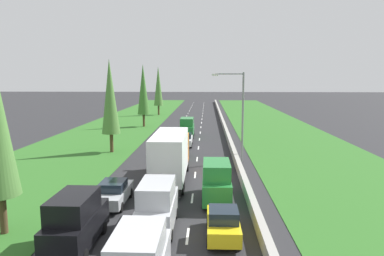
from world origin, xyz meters
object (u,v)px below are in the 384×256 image
Objects in this scene: white_box_truck_centre_lane at (171,156)px; white_sedan_centre_lane at (185,140)px; yellow_hatchback_right_lane at (223,223)px; poplar_tree_second at (110,97)px; street_light_mast at (239,111)px; poplar_tree_third at (143,90)px; green_van_centre_lane at (187,128)px; poplar_tree_fourth at (158,86)px; silver_van_centre_lane_second at (157,206)px; green_van_right_lane at (216,181)px; green_sedan_centre_lane at (179,151)px; silver_sedan_left_lane at (114,193)px; black_van_left_lane at (76,221)px.

white_box_truck_centre_lane is 2.09× the size of white_sedan_centre_lane.
poplar_tree_second is at bearing 118.98° from yellow_hatchback_right_lane.
poplar_tree_third is at bearing 119.41° from street_light_mast.
poplar_tree_fourth is at bearing 105.32° from green_van_centre_lane.
silver_van_centre_lane_second is 1.00× the size of green_van_right_lane.
poplar_tree_fourth is at bearing 107.73° from street_light_mast.
silver_van_centre_lane_second reaches higher than white_sedan_centre_lane.
silver_sedan_left_lane is (-3.28, -13.65, 0.00)m from green_sedan_centre_lane.
green_sedan_centre_lane is at bearing 101.79° from yellow_hatchback_right_lane.
black_van_left_lane is at bearing -92.49° from silver_sedan_left_lane.
silver_van_centre_lane_second is 30.95m from green_van_centre_lane.
street_light_mast reaches higher than black_van_left_lane.
silver_sedan_left_lane is at bearing 146.25° from yellow_hatchback_right_lane.
green_sedan_centre_lane is 0.42× the size of poplar_tree_third.
poplar_tree_second is 14.69m from street_light_mast.
white_box_truck_centre_lane is 1.92× the size of green_van_right_lane.
silver_van_centre_lane_second reaches higher than silver_sedan_left_lane.
black_van_left_lane is at bearing -107.89° from white_box_truck_centre_lane.
poplar_tree_fourth is (-4.80, 57.10, 5.76)m from silver_sedan_left_lane.
black_van_left_lane is 1.26× the size of yellow_hatchback_right_lane.
poplar_tree_third is at bearing -89.78° from poplar_tree_fourth.
silver_van_centre_lane_second is at bearing -89.83° from green_van_centre_lane.
white_sedan_centre_lane is 19.98m from green_van_right_lane.
yellow_hatchback_right_lane is (3.77, -9.88, -1.35)m from white_box_truck_centre_lane.
silver_sedan_left_lane is at bearing -123.23° from white_box_truck_centre_lane.
silver_van_centre_lane_second is 1.09× the size of green_sedan_centre_lane.
silver_van_centre_lane_second is 1.26× the size of yellow_hatchback_right_lane.
street_light_mast reaches higher than yellow_hatchback_right_lane.
green_sedan_centre_lane is at bearing -79.46° from poplar_tree_fourth.
poplar_tree_third reaches higher than silver_sedan_left_lane.
white_sedan_centre_lane is 1.15× the size of yellow_hatchback_right_lane.
green_van_right_lane is 57.62m from poplar_tree_fourth.
poplar_tree_fourth is at bearing 90.25° from poplar_tree_second.
poplar_tree_fourth is (-0.07, 19.44, 0.13)m from poplar_tree_third.
white_box_truck_centre_lane is at bearing -54.85° from poplar_tree_second.
street_light_mast is (14.20, -25.19, -1.21)m from poplar_tree_third.
green_van_right_lane is at bearing 92.14° from yellow_hatchback_right_lane.
poplar_tree_second is at bearing 105.70° from silver_sedan_left_lane.
poplar_tree_third reaches higher than street_light_mast.
black_van_left_lane is (-3.62, -11.22, -0.78)m from white_box_truck_centre_lane.
silver_van_centre_lane_second is at bearing -89.29° from green_sedan_centre_lane.
white_box_truck_centre_lane is 52.79m from poplar_tree_fourth.
poplar_tree_fourth is (-8.16, 51.97, 4.39)m from white_box_truck_centre_lane.
street_light_mast reaches higher than green_sedan_centre_lane.
white_box_truck_centre_lane is 5.57m from green_van_right_lane.
silver_sedan_left_lane is 57.59m from poplar_tree_fourth.
white_sedan_centre_lane is 19.77m from poplar_tree_third.
yellow_hatchback_right_lane is 63.26m from poplar_tree_fourth.
green_sedan_centre_lane is 25.93m from poplar_tree_third.
green_van_right_lane is at bearing -49.81° from white_box_truck_centre_lane.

